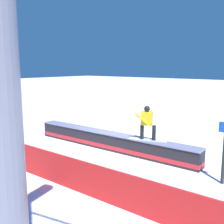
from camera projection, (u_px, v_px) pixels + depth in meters
The scene contains 5 objects.
ground_plane at pixel (110, 149), 11.27m from camera, with size 120.00×120.00×0.00m, color white.
grind_box at pixel (110, 142), 11.22m from camera, with size 7.80×0.89×0.70m.
snowboarder at pixel (147, 122), 9.98m from camera, with size 1.46×0.73×1.29m.
safety_fence at pixel (37, 162), 8.44m from camera, with size 11.43×0.06×0.93m, color red.
trail_marker at pixel (224, 151), 7.80m from camera, with size 0.40×0.10×1.86m.
Camera 1 is at (-6.92, 8.35, 3.46)m, focal length 42.91 mm.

